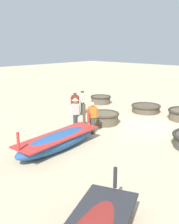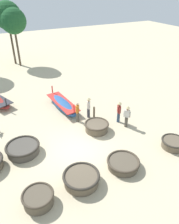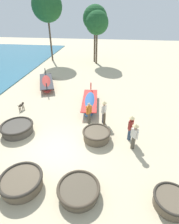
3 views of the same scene
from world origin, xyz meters
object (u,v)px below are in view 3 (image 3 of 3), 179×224
at_px(mooring_post_mid_beach, 104,121).
at_px(coracle_beside_post, 172,201).
at_px(coracle_nearest, 17,128).
at_px(coracle_upturned, 21,182).
at_px(tree_rightmost, 97,23).
at_px(coracle_weathered, 79,190).
at_px(fisherman_by_coracle, 131,126).
at_px(fisherman_standing_right, 89,113).
at_px(tree_center, 95,18).
at_px(fisherman_with_hat, 134,135).
at_px(long_boat_white_hull, 90,102).
at_px(fisherman_hauling, 104,111).
at_px(tree_right_mid, 47,6).
at_px(coracle_front_left, 96,135).
at_px(dog, 21,105).
at_px(long_boat_green_hull, 46,83).

bearing_deg(mooring_post_mid_beach, coracle_beside_post, -58.58).
relative_size(coracle_nearest, coracle_upturned, 1.07).
bearing_deg(tree_rightmost, coracle_weathered, -86.50).
height_order(fisherman_by_coracle, fisherman_standing_right, fisherman_by_coracle).
height_order(coracle_weathered, tree_center, tree_center).
distance_m(fisherman_with_hat, mooring_post_mid_beach, 2.40).
bearing_deg(long_boat_white_hull, mooring_post_mid_beach, -65.47).
relative_size(coracle_nearest, tree_rightmost, 0.31).
relative_size(long_boat_white_hull, tree_center, 0.60).
height_order(fisherman_hauling, fisherman_by_coracle, same).
bearing_deg(tree_right_mid, coracle_front_left, -64.44).
bearing_deg(coracle_upturned, long_boat_white_hull, 75.32).
relative_size(coracle_front_left, fisherman_hauling, 1.02).
bearing_deg(fisherman_standing_right, coracle_upturned, -113.00).
bearing_deg(fisherman_by_coracle, fisherman_hauling, 136.02).
bearing_deg(fisherman_with_hat, coracle_front_left, 165.90).
relative_size(fisherman_standing_right, tree_right_mid, 0.17).
relative_size(fisherman_standing_right, dog, 2.33).
bearing_deg(tree_rightmost, fisherman_hauling, -82.47).
distance_m(coracle_nearest, long_boat_white_hull, 5.76).
height_order(fisherman_by_coracle, tree_right_mid, tree_right_mid).
bearing_deg(coracle_front_left, fisherman_standing_right, 112.10).
distance_m(long_boat_green_hull, fisherman_standing_right, 8.02).
distance_m(coracle_front_left, coracle_beside_post, 5.05).
bearing_deg(dog, coracle_front_left, -24.68).
relative_size(long_boat_green_hull, dog, 7.44).
xyz_separation_m(coracle_nearest, fisherman_with_hat, (7.18, -0.55, 0.63)).
bearing_deg(coracle_upturned, dog, 116.04).
bearing_deg(tree_center, mooring_post_mid_beach, -81.68).
distance_m(dog, mooring_post_mid_beach, 6.78).
bearing_deg(tree_rightmost, coracle_nearest, -101.64).
distance_m(coracle_front_left, tree_center, 18.59).
distance_m(coracle_nearest, long_boat_green_hull, 7.78).
distance_m(coracle_nearest, tree_center, 18.70).
bearing_deg(coracle_nearest, fisherman_with_hat, -4.41).
xyz_separation_m(coracle_nearest, tree_right_mid, (-3.29, 17.47, 6.73)).
bearing_deg(coracle_upturned, tree_rightmost, 86.30).
bearing_deg(fisherman_hauling, coracle_weathered, -97.24).
bearing_deg(tree_center, coracle_upturned, -92.51).
relative_size(long_boat_green_hull, tree_right_mid, 0.55).
bearing_deg(coracle_front_left, coracle_nearest, 179.73).
bearing_deg(long_boat_green_hull, fisherman_by_coracle, -43.81).
bearing_deg(dog, fisherman_by_coracle, -17.66).
xyz_separation_m(coracle_nearest, long_boat_green_hull, (-0.80, 7.74, 0.01)).
height_order(coracle_front_left, coracle_upturned, coracle_front_left).
bearing_deg(long_boat_green_hull, fisherman_hauling, -43.76).
distance_m(coracle_nearest, fisherman_with_hat, 7.23).
bearing_deg(coracle_upturned, coracle_weathered, -0.74).
bearing_deg(dog, long_boat_white_hull, 12.96).
distance_m(coracle_nearest, fisherman_by_coracle, 7.07).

